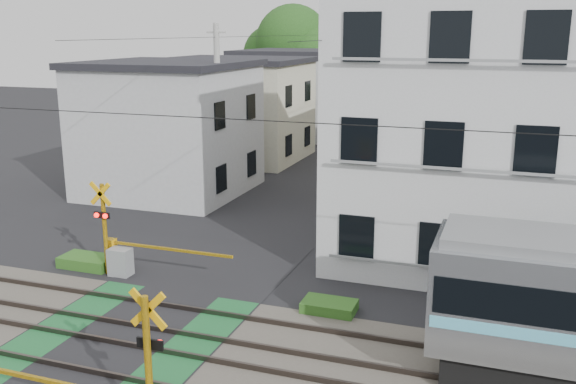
% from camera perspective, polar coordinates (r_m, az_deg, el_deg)
% --- Properties ---
extents(ground, '(120.00, 120.00, 0.00)m').
position_cam_1_polar(ground, '(17.55, -14.31, -12.25)').
color(ground, black).
extents(track_bed, '(120.00, 120.00, 0.14)m').
position_cam_1_polar(track_bed, '(17.54, -14.32, -12.15)').
color(track_bed, '#47423A').
rests_on(track_bed, ground).
extents(crossing_signal_far, '(4.74, 0.65, 3.09)m').
position_cam_1_polar(crossing_signal_far, '(21.43, -14.83, -5.31)').
color(crossing_signal_far, '#F0AD0C').
rests_on(crossing_signal_far, ground).
extents(apartment_block, '(10.20, 8.36, 9.30)m').
position_cam_1_polar(apartment_block, '(22.62, 17.95, 5.80)').
color(apartment_block, silver).
rests_on(apartment_block, ground).
extents(houses_row, '(22.07, 31.35, 6.80)m').
position_cam_1_polar(houses_row, '(40.07, 6.70, 7.72)').
color(houses_row, '#B3B5B8').
rests_on(houses_row, ground).
extents(tree_hill, '(40.00, 13.05, 11.08)m').
position_cam_1_polar(tree_hill, '(61.70, 12.06, 11.65)').
color(tree_hill, '#224C19').
rests_on(tree_hill, ground).
extents(catenary, '(60.00, 5.04, 7.00)m').
position_cam_1_polar(catenary, '(13.90, 5.90, -2.58)').
color(catenary, '#2D2D33').
rests_on(catenary, ground).
extents(utility_poles, '(7.90, 42.00, 8.00)m').
position_cam_1_polar(utility_poles, '(37.50, 3.77, 8.63)').
color(utility_poles, '#A5A5A0').
rests_on(utility_poles, ground).
extents(pedestrian, '(0.79, 0.64, 1.88)m').
position_cam_1_polar(pedestrian, '(47.16, 8.45, 5.80)').
color(pedestrian, black).
rests_on(pedestrian, ground).
extents(weed_patches, '(10.25, 8.80, 0.40)m').
position_cam_1_polar(weed_patches, '(16.56, -9.32, -12.95)').
color(weed_patches, '#2D5E1E').
rests_on(weed_patches, ground).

